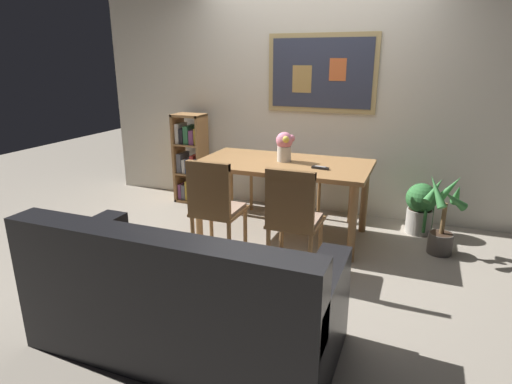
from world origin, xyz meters
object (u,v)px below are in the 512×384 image
potted_ivy (420,207)px  potted_palm (443,220)px  dining_table (283,171)px  dining_chair_near_left (215,203)px  leather_couch (182,302)px  tv_remote (320,168)px  flower_vase (285,145)px  dining_chair_far_left (273,162)px  dining_chair_far_right (340,167)px  dining_chair_near_right (293,214)px  bookshelf (191,160)px

potted_ivy → potted_palm: potted_palm is taller
dining_table → potted_palm: (1.46, 0.10, -0.33)m
dining_chair_near_left → leather_couch: (0.33, -1.10, -0.23)m
potted_ivy → tv_remote: (-0.88, -0.66, 0.48)m
potted_ivy → flower_vase: flower_vase is taller
potted_palm → flower_vase: flower_vase is taller
dining_chair_far_left → tv_remote: (0.78, -0.93, 0.22)m
dining_chair_far_right → tv_remote: 0.97m
dining_chair_far_right → potted_palm: dining_chair_far_right is taller
leather_couch → potted_palm: size_ratio=2.43×
dining_chair_near_left → leather_couch: size_ratio=0.51×
dining_chair_near_left → leather_couch: dining_chair_near_left is taller
dining_chair_near_right → leather_couch: 1.17m
dining_table → dining_chair_far_left: bearing=115.9°
dining_chair_far_right → bookshelf: 1.79m
dining_chair_far_right → flower_vase: flower_vase is taller
dining_chair_near_left → bookshelf: bookshelf is taller
bookshelf → potted_palm: size_ratio=1.45×
dining_chair_near_right → potted_palm: dining_chair_near_right is taller
potted_palm → dining_chair_far_left: bearing=159.3°
dining_chair_near_right → potted_palm: (1.12, 0.90, -0.21)m
dining_chair_far_left → bookshelf: bookshelf is taller
dining_chair_far_right → dining_chair_near_right: bearing=-92.1°
dining_chair_far_left → dining_chair_near_right: same height
leather_couch → potted_palm: (1.47, 1.99, 0.01)m
bookshelf → potted_palm: 2.88m
dining_chair_near_left → flower_vase: bearing=68.0°
dining_chair_far_left → dining_table: bearing=-64.1°
dining_chair_far_left → bookshelf: size_ratio=0.85×
dining_table → dining_chair_near_left: size_ratio=1.80×
dining_chair_near_right → bookshelf: size_ratio=0.85×
bookshelf → tv_remote: bookshelf is taller
dining_chair_far_left → dining_chair_far_right: size_ratio=1.00×
dining_table → flower_vase: 0.25m
potted_palm → flower_vase: bearing=-177.8°
dining_chair_far_left → leather_couch: bearing=-82.0°
dining_chair_near_left → bookshelf: bearing=126.5°
dining_chair_far_right → dining_chair_near_right: size_ratio=1.00×
dining_table → potted_palm: dining_table is taller
dining_chair_far_left → bookshelf: (-0.99, -0.20, -0.01)m
dining_chair_near_left → potted_ivy: 2.11m
dining_chair_far_right → potted_ivy: dining_chair_far_right is taller
dining_table → potted_ivy: size_ratio=3.07×
dining_chair_near_left → tv_remote: (0.73, 0.66, 0.22)m
potted_ivy → tv_remote: size_ratio=3.33×
dining_chair_far_left → potted_ivy: 1.70m
dining_chair_near_left → dining_chair_far_left: same height
bookshelf → flower_vase: (1.37, -0.56, 0.38)m
tv_remote → potted_ivy: bearing=36.9°
dining_chair_far_right → dining_chair_near_right: same height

